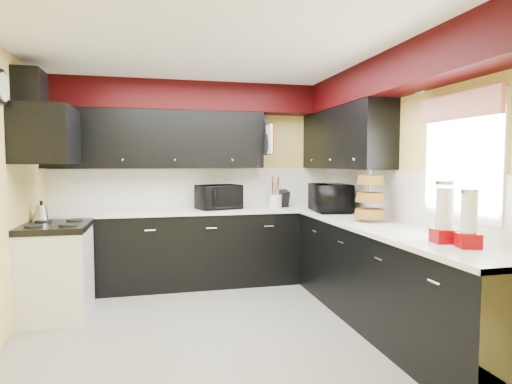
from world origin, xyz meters
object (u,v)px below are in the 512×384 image
Objects in this scene: toaster_oven at (219,197)px; knife_block at (284,199)px; utensil_crock at (275,201)px; microwave at (331,198)px; kettle at (42,213)px.

knife_block is (0.86, 0.04, -0.04)m from toaster_oven.
toaster_oven is at bearing 174.58° from utensil_crock.
microwave is 3.25× the size of kettle.
toaster_oven is 0.88× the size of microwave.
knife_block is at bearing -12.72° from toaster_oven.
knife_block is 2.83m from kettle.
kettle is (-1.92, -0.51, -0.09)m from toaster_oven.
utensil_crock is 0.79× the size of knife_block.
kettle is at bearing 94.38° from microwave.
kettle is (-3.16, 0.09, -0.10)m from microwave.
toaster_oven is at bearing 14.86° from kettle.
microwave is 0.75m from utensil_crock.
utensil_crock is (0.71, -0.07, -0.06)m from toaster_oven.
microwave reaches higher than knife_block.
toaster_oven reaches higher than kettle.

